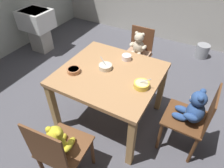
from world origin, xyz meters
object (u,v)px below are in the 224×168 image
at_px(teddy_chair_far_center, 137,51).
at_px(metal_pail, 202,51).
at_px(teddy_chair_near_front, 59,146).
at_px(porridge_bowl_cream_center, 105,67).
at_px(porridge_bowl_white_far_center, 126,57).
at_px(porridge_bowl_yellow_near_right, 141,85).
at_px(teddy_chair_near_right, 193,113).
at_px(dining_table, 110,79).
at_px(sink_basin, 37,25).
at_px(porridge_bowl_terracotta_near_left, 74,70).

xyz_separation_m(teddy_chair_far_center, metal_pail, (0.83, 1.25, -0.42)).
height_order(teddy_chair_near_front, porridge_bowl_cream_center, teddy_chair_near_front).
distance_m(porridge_bowl_white_far_center, porridge_bowl_yellow_near_right, 0.52).
relative_size(teddy_chair_near_front, porridge_bowl_white_far_center, 8.01).
relative_size(teddy_chair_near_right, porridge_bowl_yellow_near_right, 5.22).
relative_size(teddy_chair_far_center, porridge_bowl_white_far_center, 7.47).
xyz_separation_m(teddy_chair_near_right, teddy_chair_near_front, (-0.94, -0.94, -0.02)).
xyz_separation_m(dining_table, teddy_chair_far_center, (-0.04, 0.90, -0.11)).
bearing_deg(porridge_bowl_cream_center, dining_table, -24.50).
bearing_deg(porridge_bowl_cream_center, teddy_chair_near_right, -0.53).
distance_m(teddy_chair_near_right, porridge_bowl_yellow_near_right, 0.59).
bearing_deg(teddy_chair_far_center, sink_basin, -89.73).
height_order(dining_table, porridge_bowl_yellow_near_right, porridge_bowl_yellow_near_right).
bearing_deg(teddy_chair_far_center, porridge_bowl_yellow_near_right, 24.24).
relative_size(teddy_chair_near_front, sink_basin, 1.15).
relative_size(dining_table, teddy_chair_near_right, 1.25).
relative_size(sink_basin, metal_pail, 3.19).
height_order(teddy_chair_near_front, porridge_bowl_yellow_near_right, teddy_chair_near_front).
height_order(porridge_bowl_terracotta_near_left, sink_basin, sink_basin).
distance_m(dining_table, sink_basin, 2.24).
xyz_separation_m(porridge_bowl_terracotta_near_left, porridge_bowl_cream_center, (0.27, 0.23, 0.00)).
bearing_deg(dining_table, teddy_chair_far_center, 92.28).
relative_size(porridge_bowl_cream_center, sink_basin, 0.20).
bearing_deg(teddy_chair_near_right, teddy_chair_far_center, -40.86).
xyz_separation_m(teddy_chair_near_front, porridge_bowl_terracotta_near_left, (-0.36, 0.73, 0.23)).
distance_m(porridge_bowl_terracotta_near_left, porridge_bowl_yellow_near_right, 0.77).
distance_m(porridge_bowl_yellow_near_right, sink_basin, 2.64).
xyz_separation_m(dining_table, metal_pail, (0.79, 2.15, -0.52)).
distance_m(porridge_bowl_terracotta_near_left, sink_basin, 2.03).
height_order(porridge_bowl_yellow_near_right, sink_basin, porridge_bowl_yellow_near_right).
height_order(teddy_chair_far_center, porridge_bowl_terracotta_near_left, teddy_chair_far_center).
height_order(dining_table, porridge_bowl_terracotta_near_left, porridge_bowl_terracotta_near_left).
bearing_deg(porridge_bowl_cream_center, teddy_chair_near_front, -85.04).
bearing_deg(porridge_bowl_terracotta_near_left, porridge_bowl_yellow_near_right, 9.62).
distance_m(porridge_bowl_white_far_center, sink_basin, 2.19).
bearing_deg(metal_pail, teddy_chair_near_front, -104.36).
bearing_deg(metal_pail, porridge_bowl_terracotta_near_left, -116.00).
xyz_separation_m(porridge_bowl_white_far_center, sink_basin, (-2.10, 0.56, -0.26)).
distance_m(dining_table, porridge_bowl_white_far_center, 0.35).
height_order(dining_table, porridge_bowl_cream_center, porridge_bowl_cream_center).
height_order(teddy_chair_far_center, porridge_bowl_white_far_center, teddy_chair_far_center).
height_order(porridge_bowl_terracotta_near_left, porridge_bowl_yellow_near_right, porridge_bowl_yellow_near_right).
distance_m(teddy_chair_near_right, sink_basin, 3.12).
height_order(teddy_chair_far_center, teddy_chair_near_right, teddy_chair_near_right).
height_order(porridge_bowl_white_far_center, porridge_bowl_yellow_near_right, porridge_bowl_yellow_near_right).
height_order(teddy_chair_near_right, porridge_bowl_white_far_center, teddy_chair_near_right).
bearing_deg(teddy_chair_far_center, porridge_bowl_terracotta_near_left, -16.37).
height_order(porridge_bowl_cream_center, porridge_bowl_white_far_center, porridge_bowl_cream_center).
bearing_deg(metal_pail, porridge_bowl_white_far_center, -112.05).
bearing_deg(metal_pail, teddy_chair_near_right, -85.75).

